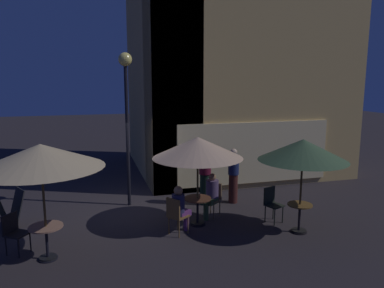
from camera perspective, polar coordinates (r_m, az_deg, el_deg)
ground_plane at (r=10.99m, az=-9.51°, el=-10.09°), size 60.00×60.00×0.00m
cafe_building at (r=14.19m, az=2.55°, el=14.42°), size 7.81×6.90×9.70m
street_lamp_near_corner at (r=10.86m, az=-10.08°, el=7.82°), size 0.39×0.39×4.48m
menu_sandwich_board at (r=10.62m, az=-26.26°, el=-8.96°), size 0.84×0.80×0.95m
cafe_table_0 at (r=9.72m, az=0.86°, el=-9.43°), size 0.70×0.70×0.72m
cafe_table_1 at (r=8.53m, az=-21.44°, el=-12.96°), size 0.70×0.70×0.74m
cafe_table_2 at (r=9.66m, az=16.18°, el=-10.24°), size 0.60×0.60×0.72m
patio_umbrella_0 at (r=9.33m, az=0.88°, el=-0.57°), size 2.30×2.30×2.31m
patio_umbrella_1 at (r=8.04m, az=-22.21°, el=-1.77°), size 2.53×2.53×2.47m
patio_umbrella_2 at (r=9.24m, az=16.66°, el=-0.93°), size 2.13×2.13×2.34m
cafe_chair_0 at (r=10.32m, az=3.37°, el=-8.01°), size 0.54×0.54×0.93m
cafe_chair_1 at (r=9.10m, az=-2.51°, el=-10.56°), size 0.58×0.58×0.94m
cafe_chair_2 at (r=9.10m, az=-25.67°, el=-11.77°), size 0.59×0.59×0.88m
cafe_chair_3 at (r=10.15m, az=12.14°, el=-8.58°), size 0.52×0.52×0.93m
patron_seated_0 at (r=10.17m, az=2.96°, el=-7.51°), size 0.53×0.50×1.22m
patron_seated_1 at (r=9.17m, az=-1.86°, el=-9.55°), size 0.51×0.47×1.21m
patron_standing_2 at (r=11.15m, az=2.01°, el=-4.83°), size 0.36×0.36×1.79m
patron_standing_3 at (r=11.37m, az=6.37°, el=-4.83°), size 0.32×0.32×1.68m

